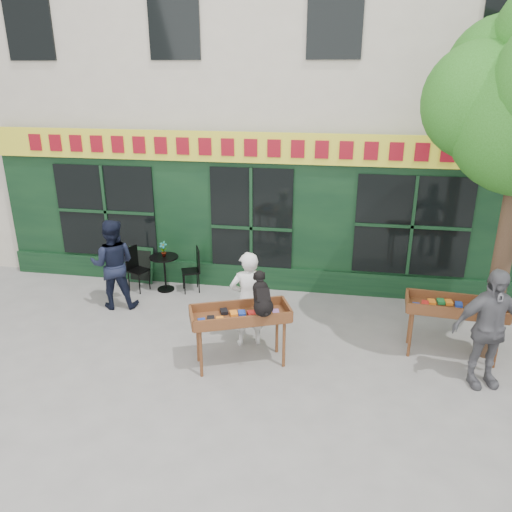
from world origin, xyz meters
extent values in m
plane|color=slate|center=(0.00, 0.00, 0.00)|extent=(80.00, 80.00, 0.00)
cube|color=beige|center=(0.00, 6.00, 5.00)|extent=(14.00, 7.00, 10.00)
cube|color=black|center=(0.00, 2.42, 1.60)|extent=(11.00, 0.16, 3.20)
cube|color=yellow|center=(0.00, 2.30, 3.00)|extent=(11.00, 0.06, 0.60)
cube|color=maroon|center=(0.00, 2.26, 3.00)|extent=(9.60, 0.03, 0.34)
cube|color=black|center=(0.00, 2.32, 0.25)|extent=(11.00, 0.10, 0.50)
cube|color=black|center=(0.00, 2.32, 1.35)|extent=(1.70, 0.05, 2.50)
cube|color=black|center=(-3.20, 2.32, 1.55)|extent=(2.20, 0.05, 2.00)
cube|color=black|center=(3.20, 2.32, 1.55)|extent=(2.20, 0.05, 2.00)
cylinder|color=#382619|center=(4.30, 0.30, 1.80)|extent=(0.28, 0.28, 3.60)
sphere|color=#205413|center=(3.70, 0.50, 4.00)|extent=(1.70, 1.70, 1.70)
sphere|color=#205413|center=(4.00, 0.90, 4.40)|extent=(1.60, 1.60, 1.60)
cylinder|color=brown|center=(-0.15, -1.11, 0.40)|extent=(0.05, 0.05, 0.80)
cylinder|color=brown|center=(1.05, -0.63, 0.40)|extent=(0.05, 0.05, 0.80)
cylinder|color=brown|center=(-0.32, -0.70, 0.40)|extent=(0.05, 0.05, 0.80)
cylinder|color=brown|center=(0.89, -0.22, 0.40)|extent=(0.05, 0.05, 0.80)
cube|color=brown|center=(0.37, -0.67, 0.82)|extent=(1.61, 1.10, 0.05)
cube|color=brown|center=(0.47, -0.93, 0.90)|extent=(1.41, 0.60, 0.18)
cube|color=brown|center=(0.26, -0.40, 0.90)|extent=(1.41, 0.60, 0.18)
cube|color=brown|center=(0.37, -0.67, 0.88)|extent=(1.36, 0.86, 0.06)
imported|color=silver|center=(0.37, -0.02, 0.84)|extent=(0.71, 0.60, 1.67)
cylinder|color=brown|center=(3.04, 0.03, 0.40)|extent=(0.05, 0.05, 0.80)
cylinder|color=brown|center=(4.33, -0.09, 0.40)|extent=(0.05, 0.05, 0.80)
cylinder|color=brown|center=(3.08, 0.46, 0.40)|extent=(0.05, 0.05, 0.80)
cylinder|color=brown|center=(4.37, 0.35, 0.40)|extent=(0.05, 0.05, 0.80)
cube|color=brown|center=(3.70, 0.19, 0.82)|extent=(1.54, 0.71, 0.05)
cube|color=brown|center=(3.68, -0.10, 0.90)|extent=(1.50, 0.17, 0.18)
cube|color=brown|center=(3.73, 0.48, 0.90)|extent=(1.50, 0.17, 0.18)
cube|color=brown|center=(3.70, 0.19, 0.88)|extent=(1.33, 0.51, 0.06)
imported|color=#59585E|center=(4.00, -0.56, 0.92)|extent=(1.16, 0.71, 1.84)
cylinder|color=black|center=(-1.78, 1.87, 0.02)|extent=(0.36, 0.36, 0.03)
cylinder|color=black|center=(-1.78, 1.87, 0.38)|extent=(0.04, 0.04, 0.72)
cylinder|color=black|center=(-1.78, 1.87, 0.75)|extent=(0.60, 0.60, 0.03)
cube|color=black|center=(-2.33, 1.77, 0.45)|extent=(0.47, 0.47, 0.03)
cube|color=black|center=(-2.49, 1.83, 0.70)|extent=(0.16, 0.35, 0.50)
cylinder|color=black|center=(-2.25, 1.57, 0.22)|extent=(0.02, 0.02, 0.44)
cylinder|color=black|center=(-2.14, 1.85, 0.22)|extent=(0.02, 0.02, 0.44)
cylinder|color=black|center=(-2.53, 1.68, 0.22)|extent=(0.02, 0.02, 0.44)
cylinder|color=black|center=(-2.42, 1.96, 0.22)|extent=(0.02, 0.02, 0.44)
cube|color=black|center=(-1.23, 1.92, 0.45)|extent=(0.47, 0.47, 0.03)
cube|color=black|center=(-1.08, 1.98, 0.70)|extent=(0.17, 0.34, 0.50)
cylinder|color=black|center=(-1.43, 1.99, 0.22)|extent=(0.02, 0.02, 0.44)
cylinder|color=black|center=(-1.31, 1.72, 0.22)|extent=(0.02, 0.02, 0.44)
cylinder|color=black|center=(-1.16, 2.11, 0.22)|extent=(0.02, 0.02, 0.44)
cylinder|color=black|center=(-1.04, 1.84, 0.22)|extent=(0.02, 0.02, 0.44)
imported|color=gray|center=(-1.78, 1.87, 0.93)|extent=(0.18, 0.14, 0.33)
imported|color=black|center=(-2.48, 0.97, 0.89)|extent=(1.00, 0.86, 1.79)
cube|color=black|center=(-2.45, 2.20, 0.40)|extent=(0.57, 0.23, 0.79)
cube|color=black|center=(-2.45, 2.18, 0.40)|extent=(0.47, 0.20, 0.65)
camera|label=1|loc=(1.79, -7.42, 4.42)|focal=35.00mm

